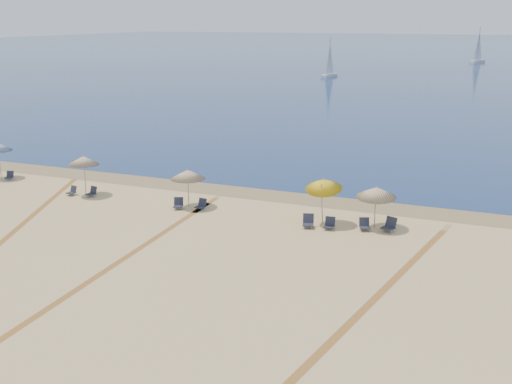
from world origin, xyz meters
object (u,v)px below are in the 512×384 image
Objects in this scene: chair_9 at (389,225)px; umbrella_2 at (188,174)px; chair_1 at (10,176)px; chair_2 at (72,191)px; sailboat_2 at (330,65)px; chair_5 at (201,205)px; chair_8 at (365,225)px; sailboat_0 at (478,52)px; umbrella_1 at (83,160)px; umbrella_3 at (324,184)px; umbrella_4 at (376,192)px; chair_4 at (178,204)px; chair_6 at (308,222)px; chair_3 at (92,192)px; chair_7 at (330,224)px.

umbrella_2 is at bearing -158.03° from chair_9.
chair_2 is at bearing -33.00° from chair_1.
chair_5 is at bearing -68.91° from sailboat_2.
chair_1 is 0.10× the size of sailboat_2.
sailboat_0 is at bearing 68.39° from chair_8.
umbrella_2 is at bearing 171.24° from chair_5.
chair_9 is 132.65m from sailboat_0.
chair_5 is (8.31, -0.14, -1.94)m from umbrella_1.
chair_1 is at bearing 177.29° from umbrella_3.
umbrella_4 is at bearing -66.48° from sailboat_0.
chair_1 is at bearing -175.96° from chair_5.
chair_2 is at bearing -75.04° from sailboat_2.
chair_1 is 0.90× the size of chair_8.
chair_6 is (8.11, -0.35, 0.02)m from chair_4.
umbrella_3 is at bearing -18.15° from chair_4.
chair_3 is 18.63m from chair_9.
umbrella_3 is at bearing 13.55° from chair_3.
umbrella_2 is 8.22m from chair_2.
chair_5 is at bearing -24.08° from chair_1.
chair_2 is at bearing -175.49° from umbrella_2.
chair_4 is 1.14× the size of chair_5.
chair_8 is 0.09× the size of sailboat_0.
umbrella_4 reaches higher than chair_6.
umbrella_4 reaches higher than umbrella_2.
umbrella_1 is 0.94× the size of umbrella_3.
chair_8 is at bearing -5.22° from umbrella_3.
sailboat_0 is (2.43, 133.47, 2.34)m from chair_7.
umbrella_3 is 3.90× the size of chair_1.
sailboat_2 is at bearing 104.61° from umbrella_3.
umbrella_4 is 0.33× the size of sailboat_2.
umbrella_3 is 3.51× the size of chair_8.
chair_2 is 18.72m from chair_8.
chair_4 reaches higher than chair_3.
chair_2 is 16.95m from chair_7.
chair_3 is at bearing 173.92° from chair_7.
chair_1 is at bearing 178.54° from umbrella_4.
chair_6 is at bearing 10.11° from chair_3.
chair_4 is 0.97× the size of chair_6.
chair_7 is at bearing -142.29° from chair_9.
chair_7 is at bearing -63.80° from sailboat_2.
umbrella_2 is at bearing 157.36° from chair_6.
umbrella_3 is at bearing -22.20° from chair_1.
umbrella_4 is 86.21m from sailboat_2.
chair_5 is at bearing 158.87° from chair_6.
umbrella_4 is at bearing -20.95° from chair_1.
chair_9 is (1.26, 0.31, 0.04)m from chair_8.
chair_7 reaches higher than chair_2.
chair_5 is (-7.34, -0.16, -1.96)m from umbrella_3.
sailboat_0 is (19.38, 133.21, 2.37)m from chair_2.
umbrella_4 is 17.86m from chair_3.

